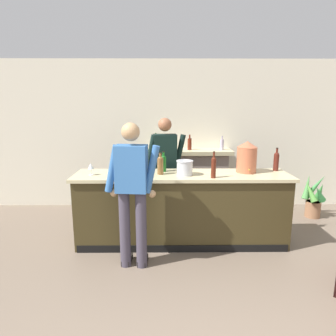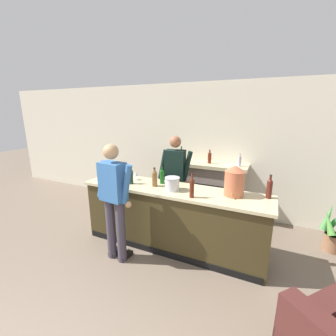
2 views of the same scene
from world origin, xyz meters
name	(u,v)px [view 2 (image 2 of 2)]	position (x,y,z in m)	size (l,w,h in m)	color
wall_back_panel	(209,149)	(0.00, 4.29, 1.38)	(12.00, 0.07, 2.75)	silver
bar_counter	(172,218)	(-0.12, 2.63, 0.51)	(2.97, 0.69, 1.01)	#382F17
fireplace_stone	(208,189)	(0.07, 4.03, 0.58)	(1.56, 0.52, 1.44)	gray
potted_plant_corner	(334,230)	(2.24, 3.61, 0.35)	(0.48, 0.47, 0.75)	#966646
person_customer	(114,199)	(-0.74, 1.99, 0.97)	(0.66, 0.33, 1.75)	#3F3946
person_bartender	(175,178)	(-0.36, 3.28, 0.97)	(0.66, 0.34, 1.75)	#232830
copper_dispenser	(234,181)	(0.78, 2.72, 1.23)	(0.28, 0.32, 0.44)	#BA6140
ice_bucket_steel	(172,184)	(-0.09, 2.56, 1.11)	(0.23, 0.23, 0.20)	silver
wine_bottle_burgundy_dark	(131,176)	(-0.83, 2.55, 1.15)	(0.07, 0.07, 0.31)	#193229
wine_bottle_riesling_slim	(192,187)	(0.27, 2.40, 1.16)	(0.06, 0.06, 0.35)	#531F12
wine_bottle_port_short	(162,176)	(-0.38, 2.79, 1.14)	(0.07, 0.07, 0.29)	#155718
wine_bottle_rose_blush	(269,188)	(1.24, 2.82, 1.16)	(0.08, 0.08, 0.33)	#4F1C14
wine_bottle_chardonnay_pale	(155,178)	(-0.42, 2.61, 1.15)	(0.08, 0.08, 0.30)	brown
wine_glass_by_dispenser	(106,173)	(-1.36, 2.57, 1.13)	(0.08, 0.08, 0.16)	silver
wine_glass_mid_counter	(136,174)	(-0.88, 2.76, 1.12)	(0.08, 0.08, 0.15)	silver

